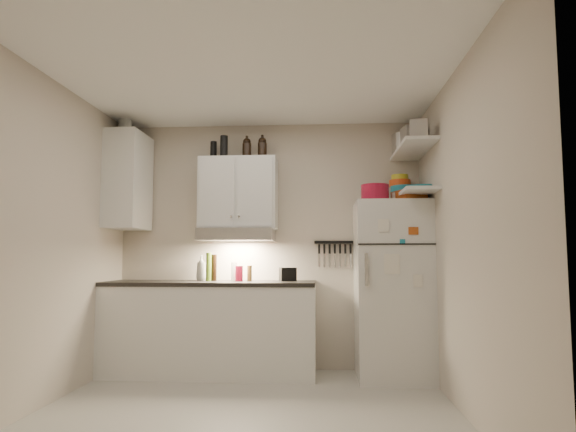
{
  "coord_description": "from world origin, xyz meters",
  "views": [
    {
      "loc": [
        0.56,
        -3.62,
        1.15
      ],
      "look_at": [
        0.25,
        0.9,
        1.55
      ],
      "focal_mm": 30.0,
      "sensor_mm": 36.0,
      "label": 1
    }
  ],
  "objects": [
    {
      "name": "plates",
      "position": [
        1.52,
        1.01,
        1.81
      ],
      "size": [
        0.35,
        0.35,
        0.07
      ],
      "primitive_type": "cylinder",
      "rotation": [
        0.0,
        0.0,
        -0.44
      ],
      "color": "teal",
      "rests_on": "shelf_lo"
    },
    {
      "name": "bowl_yellow",
      "position": [
        1.38,
        1.35,
        1.98
      ],
      "size": [
        0.17,
        0.17,
        0.06
      ],
      "primitive_type": "cylinder",
      "color": "gold",
      "rests_on": "bowl_orange"
    },
    {
      "name": "book_stack",
      "position": [
        1.4,
        1.03,
        1.75
      ],
      "size": [
        0.32,
        0.35,
        0.1
      ],
      "primitive_type": "cube",
      "rotation": [
        0.0,
        0.0,
        0.38
      ],
      "color": "#B24C16",
      "rests_on": "fridge"
    },
    {
      "name": "soap_bottle",
      "position": [
        -0.69,
        1.34,
        1.07
      ],
      "size": [
        0.13,
        0.13,
        0.29
      ],
      "primitive_type": "imported",
      "rotation": [
        0.0,
        0.0,
        0.19
      ],
      "color": "white",
      "rests_on": "countertop"
    },
    {
      "name": "side_cabinet",
      "position": [
        -1.44,
        1.2,
        1.95
      ],
      "size": [
        0.33,
        0.55,
        1.0
      ],
      "primitive_type": "cube",
      "color": "white",
      "rests_on": "left_wall"
    },
    {
      "name": "side_jar",
      "position": [
        -1.49,
        1.2,
        2.54
      ],
      "size": [
        0.15,
        0.15,
        0.18
      ],
      "primitive_type": "cylinder",
      "rotation": [
        0.0,
        0.0,
        0.1
      ],
      "color": "silver",
      "rests_on": "side_cabinet"
    },
    {
      "name": "spice_jar",
      "position": [
        1.27,
        1.06,
        1.74
      ],
      "size": [
        0.07,
        0.07,
        0.09
      ],
      "primitive_type": "cylinder",
      "rotation": [
        0.0,
        0.0,
        -0.38
      ],
      "color": "silver",
      "rests_on": "fridge"
    },
    {
      "name": "caddy",
      "position": [
        0.22,
        1.3,
        0.99
      ],
      "size": [
        0.19,
        0.16,
        0.14
      ],
      "primitive_type": "cube",
      "rotation": [
        0.0,
        0.0,
        0.32
      ],
      "color": "black",
      "rests_on": "countertop"
    },
    {
      "name": "oil_bottle",
      "position": [
        -0.58,
        1.23,
        1.06
      ],
      "size": [
        0.07,
        0.07,
        0.29
      ],
      "primitive_type": "cylinder",
      "rotation": [
        0.0,
        0.0,
        0.27
      ],
      "color": "#4A6A1A",
      "rests_on": "countertop"
    },
    {
      "name": "knife_strip",
      "position": [
        0.7,
        1.49,
        1.32
      ],
      "size": [
        0.42,
        0.02,
        0.03
      ],
      "primitive_type": "cube",
      "color": "black",
      "rests_on": "back_wall"
    },
    {
      "name": "shelf_hi",
      "position": [
        1.45,
        1.02,
        2.2
      ],
      "size": [
        0.3,
        0.95,
        0.03
      ],
      "primitive_type": "cube",
      "color": "white",
      "rests_on": "right_wall"
    },
    {
      "name": "range_hood",
      "position": [
        -0.3,
        1.27,
        1.39
      ],
      "size": [
        0.76,
        0.46,
        0.12
      ],
      "primitive_type": "cube",
      "color": "silver",
      "rests_on": "back_wall"
    },
    {
      "name": "red_jar",
      "position": [
        -0.27,
        1.21,
        1.0
      ],
      "size": [
        0.09,
        0.09,
        0.15
      ],
      "primitive_type": "cylinder",
      "rotation": [
        0.0,
        0.0,
        0.21
      ],
      "color": "maroon",
      "rests_on": "countertop"
    },
    {
      "name": "ceiling",
      "position": [
        0.0,
        0.0,
        2.61
      ],
      "size": [
        3.2,
        3.0,
        0.02
      ],
      "primitive_type": "cube",
      "color": "white",
      "rests_on": "ground"
    },
    {
      "name": "bowl_teal",
      "position": [
        1.41,
        1.33,
        1.83
      ],
      "size": [
        0.28,
        0.28,
        0.11
      ],
      "primitive_type": "cylinder",
      "color": "teal",
      "rests_on": "shelf_lo"
    },
    {
      "name": "bowl_orange",
      "position": [
        1.38,
        1.35,
        1.92
      ],
      "size": [
        0.22,
        0.22,
        0.07
      ],
      "primitive_type": "cylinder",
      "color": "#E14615",
      "rests_on": "bowl_teal"
    },
    {
      "name": "pepper_mill",
      "position": [
        -0.17,
        1.25,
        1.0
      ],
      "size": [
        0.06,
        0.06,
        0.16
      ],
      "primitive_type": "cylinder",
      "rotation": [
        0.0,
        0.0,
        -0.23
      ],
      "color": "brown",
      "rests_on": "countertop"
    },
    {
      "name": "vinegar_bottle",
      "position": [
        -0.54,
        1.27,
        1.06
      ],
      "size": [
        0.06,
        0.06,
        0.27
      ],
      "primitive_type": "cylinder",
      "rotation": [
        0.0,
        0.0,
        -0.17
      ],
      "color": "black",
      "rests_on": "countertop"
    },
    {
      "name": "base_cabinet",
      "position": [
        -0.55,
        1.2,
        0.44
      ],
      "size": [
        2.1,
        0.6,
        0.88
      ],
      "primitive_type": "cube",
      "color": "white",
      "rests_on": "floor"
    },
    {
      "name": "tin_b",
      "position": [
        1.43,
        0.64,
        2.29
      ],
      "size": [
        0.18,
        0.18,
        0.15
      ],
      "primitive_type": "cube",
      "rotation": [
        0.0,
        0.0,
        -0.16
      ],
      "color": "#AAAAAD",
      "rests_on": "shelf_hi"
    },
    {
      "name": "back_wall",
      "position": [
        0.0,
        1.51,
        1.3
      ],
      "size": [
        3.2,
        0.02,
        2.6
      ],
      "primitive_type": "cube",
      "color": "beige",
      "rests_on": "ground"
    },
    {
      "name": "left_wall",
      "position": [
        -1.61,
        0.0,
        1.3
      ],
      "size": [
        0.02,
        3.0,
        2.6
      ],
      "primitive_type": "cube",
      "color": "beige",
      "rests_on": "ground"
    },
    {
      "name": "clear_bottle",
      "position": [
        -0.33,
        1.29,
        1.01
      ],
      "size": [
        0.07,
        0.07,
        0.19
      ],
      "primitive_type": "cylinder",
      "rotation": [
        0.0,
        0.0,
        0.12
      ],
      "color": "silver",
      "rests_on": "countertop"
    },
    {
      "name": "thermos_a",
      "position": [
        -0.45,
        1.27,
        2.31
      ],
      "size": [
        0.1,
        0.1,
        0.23
      ],
      "primitive_type": "cylinder",
      "rotation": [
        0.0,
        0.0,
        -0.3
      ],
      "color": "black",
      "rests_on": "upper_cabinet"
    },
    {
      "name": "upper_cabinet",
      "position": [
        -0.3,
        1.33,
        1.83
      ],
      "size": [
        0.8,
        0.33,
        0.75
      ],
      "primitive_type": "cube",
      "color": "white",
      "rests_on": "back_wall"
    },
    {
      "name": "dutch_oven",
      "position": [
        1.08,
        1.01,
        1.78
      ],
      "size": [
        0.35,
        0.35,
        0.15
      ],
      "primitive_type": "cylinder",
      "rotation": [
        0.0,
        0.0,
        0.43
      ],
      "color": "maroon",
      "rests_on": "fridge"
    },
    {
      "name": "countertop",
      "position": [
        -0.55,
        1.2,
        0.9
      ],
      "size": [
        2.1,
        0.62,
        0.04
      ],
      "primitive_type": "cube",
      "color": "black",
      "rests_on": "base_cabinet"
    },
    {
      "name": "fridge",
      "position": [
        1.25,
        1.16,
        0.85
      ],
      "size": [
        0.7,
        0.68,
        1.7
      ],
      "primitive_type": "cube",
      "color": "silver",
      "rests_on": "floor"
    },
    {
      "name": "floor",
      "position": [
        0.0,
        0.0,
        -0.01
      ],
      "size": [
        3.2,
        3.0,
        0.02
      ],
      "primitive_type": "cube",
      "color": "#B3AFA5",
      "rests_on": "ground"
    },
    {
      "name": "thermos_b",
      "position": [
        -0.58,
        1.39,
        2.3
      ],
      "size": [
        0.09,
        0.09,
        0.2
      ],
      "primitive_type": "cylinder",
      "rotation": [
        0.0,
        0.0,
        -0.38
      ],
      "color": "black",
      "rests_on": "upper_cabinet"
    },
    {
      "name": "growler_b",
      "position": [
        -0.05,
        1.32,
        2.31
      ],
      "size": [
        0.1,
        0.1,
        0.23
      ],
      "primitive_type": null,
      "rotation": [
        0.0,
        0.0,
        -0.07
      ],
      "color": "black",
      "rests_on": "upper_cabinet"
    },
    {
      "name": "stock_pot",
      "position": [
        1.46,
        1.38,
        2.33
      ],
      "size": [
        0.35,
        0.35,
        0.22
      ],
      "primitive_type": "cylinder",
      "rotation": [
        0.0,
        0.0,
        -0.13
      ],
      "color": "silver",
      "rests_on": "shelf_hi"
    },
    {
      "name": "right_wall",
      "position": [
        1.61,
        0.0,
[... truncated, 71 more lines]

